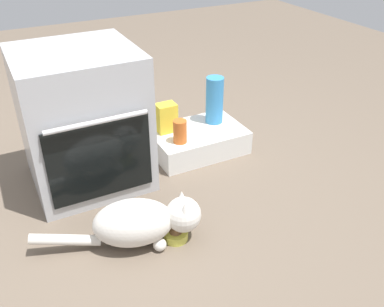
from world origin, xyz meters
name	(u,v)px	position (x,y,z in m)	size (l,w,h in m)	color
ground	(105,223)	(0.00, 0.00, 0.00)	(8.00, 8.00, 0.00)	#6B5B4C
oven	(83,120)	(0.05, 0.42, 0.38)	(0.61, 0.63, 0.75)	#B7BABF
pantry_cabinet	(197,140)	(0.74, 0.42, 0.07)	(0.57, 0.39, 0.15)	white
food_bowl	(176,234)	(0.27, -0.26, 0.03)	(0.12, 0.12, 0.07)	#D1D14C
cat	(142,221)	(0.12, -0.22, 0.13)	(0.75, 0.32, 0.24)	silver
snack_bag	(166,118)	(0.56, 0.49, 0.24)	(0.12, 0.09, 0.18)	yellow
water_bottle	(215,100)	(0.89, 0.47, 0.30)	(0.11, 0.11, 0.30)	#388CD1
sauce_jar	(180,132)	(0.58, 0.33, 0.22)	(0.08, 0.08, 0.14)	#D16023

